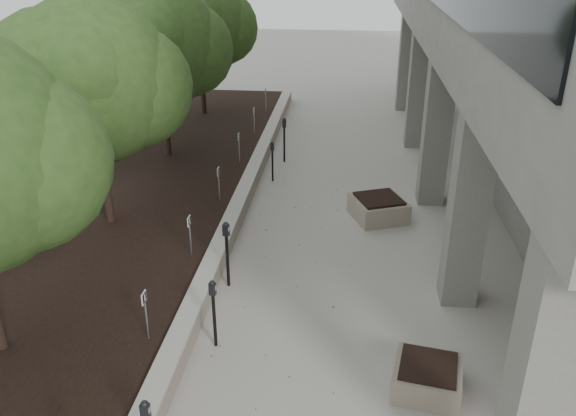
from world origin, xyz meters
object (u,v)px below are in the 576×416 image
at_px(planter_front, 427,377).
at_px(planter_back, 378,208).
at_px(parking_meter_2, 214,314).
at_px(parking_meter_4, 272,162).
at_px(crabapple_tree_4, 161,71).
at_px(parking_meter_5, 284,140).
at_px(parking_meter_3, 227,254).
at_px(crabapple_tree_5, 200,44).
at_px(crabapple_tree_3, 96,115).

height_order(planter_front, planter_back, planter_back).
bearing_deg(parking_meter_2, parking_meter_4, 98.32).
height_order(crabapple_tree_4, parking_meter_5, crabapple_tree_4).
xyz_separation_m(crabapple_tree_4, parking_meter_3, (3.38, -7.02, -2.35)).
bearing_deg(parking_meter_2, crabapple_tree_4, 119.77).
relative_size(crabapple_tree_5, parking_meter_5, 3.59).
height_order(parking_meter_3, planter_back, parking_meter_3).
bearing_deg(planter_back, parking_meter_2, -118.64).
xyz_separation_m(parking_meter_3, planter_back, (3.33, 3.74, -0.46)).
bearing_deg(parking_meter_2, crabapple_tree_5, 112.56).
bearing_deg(parking_meter_4, planter_back, -34.35).
relative_size(crabapple_tree_4, parking_meter_2, 3.89).
bearing_deg(parking_meter_5, planter_back, -60.52).
relative_size(crabapple_tree_5, planter_front, 4.98).
distance_m(crabapple_tree_4, crabapple_tree_5, 5.00).
bearing_deg(parking_meter_5, crabapple_tree_4, -174.94).
height_order(crabapple_tree_5, planter_front, crabapple_tree_5).
bearing_deg(parking_meter_2, parking_meter_5, 97.35).
bearing_deg(crabapple_tree_5, parking_meter_2, -75.85).
relative_size(parking_meter_2, parking_meter_3, 0.91).
xyz_separation_m(crabapple_tree_3, crabapple_tree_5, (0.00, 10.00, 0.00)).
xyz_separation_m(crabapple_tree_4, parking_meter_4, (3.56, -0.97, -2.48)).
xyz_separation_m(parking_meter_4, planter_back, (3.15, -2.31, -0.33)).
height_order(crabapple_tree_3, planter_front, crabapple_tree_3).
bearing_deg(crabapple_tree_4, crabapple_tree_3, -90.00).
height_order(parking_meter_4, parking_meter_5, parking_meter_5).
distance_m(parking_meter_4, planter_front, 9.62).
bearing_deg(parking_meter_3, parking_meter_2, -68.82).
distance_m(parking_meter_3, planter_back, 5.03).
bearing_deg(crabapple_tree_4, parking_meter_3, -64.30).
distance_m(planter_front, planter_back, 6.58).
height_order(crabapple_tree_3, planter_back, crabapple_tree_3).
bearing_deg(parking_meter_2, parking_meter_3, 103.11).
relative_size(parking_meter_3, planter_back, 1.19).
relative_size(crabapple_tree_3, parking_meter_4, 4.28).
height_order(crabapple_tree_3, parking_meter_5, crabapple_tree_3).
relative_size(planter_front, planter_back, 0.85).
relative_size(crabapple_tree_5, parking_meter_4, 4.28).
bearing_deg(parking_meter_4, crabapple_tree_4, 166.71).
distance_m(crabapple_tree_4, parking_meter_2, 10.04).
bearing_deg(planter_front, crabapple_tree_3, 146.39).
relative_size(crabapple_tree_3, planter_front, 4.98).
height_order(parking_meter_2, parking_meter_5, parking_meter_5).
bearing_deg(parking_meter_5, parking_meter_2, -97.81).
bearing_deg(planter_back, parking_meter_4, 143.69).
xyz_separation_m(crabapple_tree_3, planter_back, (6.71, 1.72, -2.82)).
relative_size(crabapple_tree_3, crabapple_tree_4, 1.00).
xyz_separation_m(crabapple_tree_4, crabapple_tree_5, (0.00, 5.00, 0.00)).
relative_size(crabapple_tree_4, parking_meter_4, 4.28).
height_order(parking_meter_4, planter_front, parking_meter_4).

